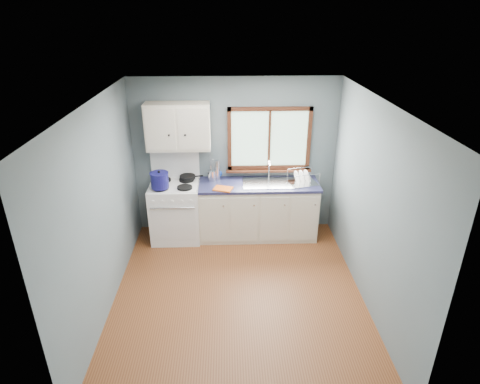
{
  "coord_description": "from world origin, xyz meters",
  "views": [
    {
      "loc": [
        -0.12,
        -4.21,
        3.41
      ],
      "look_at": [
        0.05,
        0.9,
        1.05
      ],
      "focal_mm": 30.0,
      "sensor_mm": 36.0,
      "label": 1
    }
  ],
  "objects_px": {
    "sink": "(270,187)",
    "skillet": "(188,177)",
    "base_cabinets": "(258,212)",
    "stockpot": "(160,180)",
    "dish_rack": "(303,180)",
    "gas_range": "(176,210)",
    "utensil_crock": "(212,175)",
    "thermos": "(217,170)"
  },
  "relations": [
    {
      "from": "skillet",
      "to": "utensil_crock",
      "type": "height_order",
      "value": "utensil_crock"
    },
    {
      "from": "sink",
      "to": "skillet",
      "type": "height_order",
      "value": "sink"
    },
    {
      "from": "thermos",
      "to": "base_cabinets",
      "type": "bearing_deg",
      "value": -13.96
    },
    {
      "from": "skillet",
      "to": "dish_rack",
      "type": "xyz_separation_m",
      "value": [
        1.79,
        -0.17,
        -0.01
      ]
    },
    {
      "from": "base_cabinets",
      "to": "stockpot",
      "type": "distance_m",
      "value": 1.64
    },
    {
      "from": "skillet",
      "to": "thermos",
      "type": "xyz_separation_m",
      "value": [
        0.47,
        0.02,
        0.1
      ]
    },
    {
      "from": "utensil_crock",
      "to": "gas_range",
      "type": "bearing_deg",
      "value": -164.4
    },
    {
      "from": "base_cabinets",
      "to": "stockpot",
      "type": "relative_size",
      "value": 5.57
    },
    {
      "from": "base_cabinets",
      "to": "dish_rack",
      "type": "xyz_separation_m",
      "value": [
        0.68,
        -0.03,
        0.57
      ]
    },
    {
      "from": "dish_rack",
      "to": "skillet",
      "type": "bearing_deg",
      "value": 161.05
    },
    {
      "from": "gas_range",
      "to": "stockpot",
      "type": "height_order",
      "value": "gas_range"
    },
    {
      "from": "gas_range",
      "to": "sink",
      "type": "bearing_deg",
      "value": 0.71
    },
    {
      "from": "skillet",
      "to": "stockpot",
      "type": "xyz_separation_m",
      "value": [
        -0.38,
        -0.33,
        0.1
      ]
    },
    {
      "from": "base_cabinets",
      "to": "stockpot",
      "type": "height_order",
      "value": "stockpot"
    },
    {
      "from": "skillet",
      "to": "utensil_crock",
      "type": "xyz_separation_m",
      "value": [
        0.38,
        0.0,
        0.02
      ]
    },
    {
      "from": "utensil_crock",
      "to": "dish_rack",
      "type": "distance_m",
      "value": 1.42
    },
    {
      "from": "thermos",
      "to": "skillet",
      "type": "bearing_deg",
      "value": -177.76
    },
    {
      "from": "sink",
      "to": "utensil_crock",
      "type": "distance_m",
      "value": 0.93
    },
    {
      "from": "gas_range",
      "to": "stockpot",
      "type": "relative_size",
      "value": 4.1
    },
    {
      "from": "sink",
      "to": "thermos",
      "type": "xyz_separation_m",
      "value": [
        -0.82,
        0.16,
        0.22
      ]
    },
    {
      "from": "gas_range",
      "to": "sink",
      "type": "distance_m",
      "value": 1.53
    },
    {
      "from": "gas_range",
      "to": "thermos",
      "type": "xyz_separation_m",
      "value": [
        0.67,
        0.18,
        0.59
      ]
    },
    {
      "from": "utensil_crock",
      "to": "base_cabinets",
      "type": "bearing_deg",
      "value": -11.21
    },
    {
      "from": "skillet",
      "to": "utensil_crock",
      "type": "distance_m",
      "value": 0.38
    },
    {
      "from": "sink",
      "to": "dish_rack",
      "type": "relative_size",
      "value": 1.72
    },
    {
      "from": "gas_range",
      "to": "skillet",
      "type": "height_order",
      "value": "gas_range"
    },
    {
      "from": "dish_rack",
      "to": "stockpot",
      "type": "bearing_deg",
      "value": 170.79
    },
    {
      "from": "gas_range",
      "to": "utensil_crock",
      "type": "relative_size",
      "value": 3.26
    },
    {
      "from": "sink",
      "to": "stockpot",
      "type": "relative_size",
      "value": 2.53
    },
    {
      "from": "utensil_crock",
      "to": "thermos",
      "type": "bearing_deg",
      "value": 10.02
    },
    {
      "from": "skillet",
      "to": "sink",
      "type": "bearing_deg",
      "value": -17.02
    },
    {
      "from": "utensil_crock",
      "to": "sink",
      "type": "bearing_deg",
      "value": -9.05
    },
    {
      "from": "base_cabinets",
      "to": "skillet",
      "type": "bearing_deg",
      "value": 172.76
    },
    {
      "from": "gas_range",
      "to": "base_cabinets",
      "type": "distance_m",
      "value": 1.31
    },
    {
      "from": "gas_range",
      "to": "utensil_crock",
      "type": "distance_m",
      "value": 0.79
    },
    {
      "from": "gas_range",
      "to": "utensil_crock",
      "type": "height_order",
      "value": "gas_range"
    },
    {
      "from": "base_cabinets",
      "to": "skillet",
      "type": "distance_m",
      "value": 1.25
    },
    {
      "from": "gas_range",
      "to": "dish_rack",
      "type": "xyz_separation_m",
      "value": [
        1.99,
        -0.01,
        0.48
      ]
    },
    {
      "from": "skillet",
      "to": "dish_rack",
      "type": "relative_size",
      "value": 0.79
    },
    {
      "from": "sink",
      "to": "thermos",
      "type": "relative_size",
      "value": 2.56
    },
    {
      "from": "sink",
      "to": "dish_rack",
      "type": "height_order",
      "value": "sink"
    },
    {
      "from": "skillet",
      "to": "dish_rack",
      "type": "bearing_deg",
      "value": -16.19
    }
  ]
}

